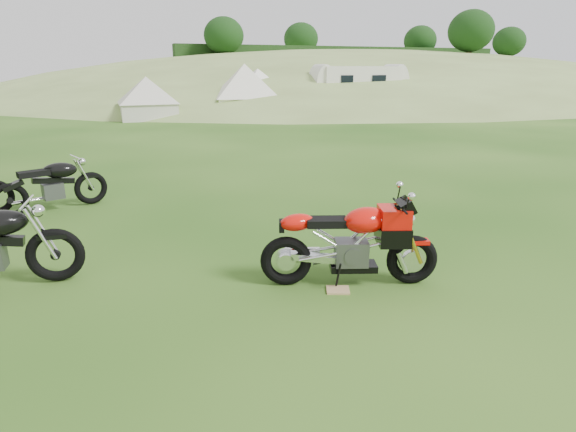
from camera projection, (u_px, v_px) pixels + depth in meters
name	position (u px, v px, depth m)	size (l,w,h in m)	color
ground	(324.00, 282.00, 5.90)	(120.00, 120.00, 0.00)	#19440E
hillside	(350.00, 90.00, 50.01)	(80.00, 64.00, 8.00)	olive
hedgerow	(350.00, 90.00, 50.01)	(36.00, 1.20, 8.60)	black
sport_motorcycle	(350.00, 236.00, 5.69)	(2.03, 0.51, 1.22)	red
plywood_board	(338.00, 290.00, 5.67)	(0.27, 0.22, 0.02)	tan
vintage_moto_c	(51.00, 184.00, 8.64)	(1.92, 0.45, 1.01)	black
tent_left	(147.00, 96.00, 23.22)	(2.57, 2.57, 2.23)	beige
tent_mid	(245.00, 90.00, 25.06)	(3.01, 3.01, 2.61)	white
tent_right	(258.00, 89.00, 27.29)	(2.83, 2.83, 2.45)	white
caravan	(357.00, 88.00, 27.36)	(5.37, 2.40, 2.51)	white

